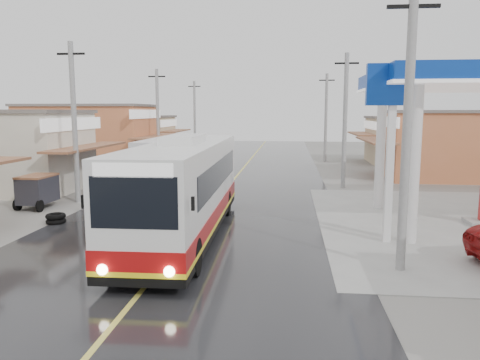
# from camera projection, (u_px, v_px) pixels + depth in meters

# --- Properties ---
(ground) EXTENTS (120.00, 120.00, 0.00)m
(ground) POSITION_uv_depth(u_px,v_px,m) (166.00, 262.00, 14.38)
(ground) COLOR slate
(ground) RESTS_ON ground
(road) EXTENTS (12.00, 90.00, 0.02)m
(road) POSITION_uv_depth(u_px,v_px,m) (229.00, 186.00, 29.14)
(road) COLOR black
(road) RESTS_ON ground
(centre_line) EXTENTS (0.15, 90.00, 0.01)m
(centre_line) POSITION_uv_depth(u_px,v_px,m) (229.00, 186.00, 29.13)
(centre_line) COLOR #D8CC4C
(centre_line) RESTS_ON road
(shopfronts_left) EXTENTS (11.00, 44.00, 5.20)m
(shopfronts_left) POSITION_uv_depth(u_px,v_px,m) (54.00, 176.00, 33.44)
(shopfronts_left) COLOR tan
(shopfronts_left) RESTS_ON ground
(utility_poles_left) EXTENTS (1.60, 50.00, 8.00)m
(utility_poles_left) POSITION_uv_depth(u_px,v_px,m) (126.00, 182.00, 30.85)
(utility_poles_left) COLOR gray
(utility_poles_left) RESTS_ON ground
(utility_poles_right) EXTENTS (1.60, 36.00, 8.00)m
(utility_poles_right) POSITION_uv_depth(u_px,v_px,m) (343.00, 188.00, 28.41)
(utility_poles_right) COLOR gray
(utility_poles_right) RESTS_ON ground
(coach_bus) EXTENTS (2.88, 12.02, 3.74)m
(coach_bus) POSITION_uv_depth(u_px,v_px,m) (185.00, 188.00, 17.13)
(coach_bus) COLOR silver
(coach_bus) RESTS_ON road
(second_bus) EXTENTS (2.40, 8.71, 2.88)m
(second_bus) POSITION_uv_depth(u_px,v_px,m) (169.00, 159.00, 29.97)
(second_bus) COLOR silver
(second_bus) RESTS_ON road
(cyclist) EXTENTS (0.97, 1.80, 1.85)m
(cyclist) POSITION_uv_depth(u_px,v_px,m) (104.00, 205.00, 20.20)
(cyclist) COLOR black
(cyclist) RESTS_ON ground
(tricycle_near) EXTENTS (1.42, 2.12, 1.60)m
(tricycle_near) POSITION_uv_depth(u_px,v_px,m) (37.00, 189.00, 22.34)
(tricycle_near) COLOR #26262D
(tricycle_near) RESTS_ON ground
(tyre_stack) EXTENTS (0.81, 0.81, 0.42)m
(tyre_stack) POSITION_uv_depth(u_px,v_px,m) (56.00, 219.00, 19.34)
(tyre_stack) COLOR black
(tyre_stack) RESTS_ON ground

